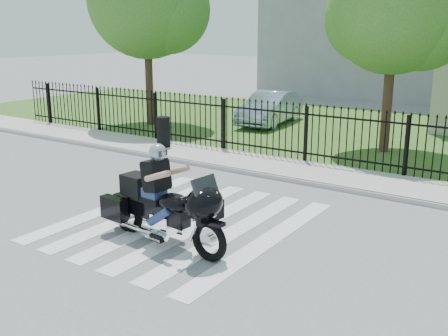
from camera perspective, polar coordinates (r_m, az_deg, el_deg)
The scene contains 11 objects.
ground at distance 11.42m, azimuth -4.30°, elevation -5.87°, with size 120.00×120.00×0.00m, color slate.
crosswalk at distance 11.41m, azimuth -4.30°, elevation -5.85°, with size 5.00×5.50×0.01m, color silver, non-canonical shape.
sidewalk at distance 15.44m, azimuth 7.19°, elevation -0.13°, with size 40.00×2.00×0.12m, color #ADAAA3.
curb at distance 14.59m, azimuth 5.41°, elevation -0.99°, with size 40.00×0.12×0.12m, color #ADAAA3.
grass_strip at distance 21.79m, azimuth 15.55°, elevation 3.73°, with size 40.00×12.00×0.02m, color #2F531C.
iron_fence at distance 16.13m, azimuth 8.89°, elevation 3.53°, with size 26.00×0.04×1.80m.
tree_left at distance 22.68m, azimuth -8.46°, elevation 17.65°, with size 4.80×4.80×7.58m.
tree_mid at distance 18.11m, azimuth 18.10°, elevation 16.21°, with size 4.20×4.20×6.78m.
motorcycle_rider at distance 10.10m, azimuth -6.80°, elevation -3.78°, with size 3.05×1.15×2.02m.
parked_car at distance 22.83m, azimuth 5.03°, elevation 6.53°, with size 1.48×4.25×1.40m, color #95AABB.
litter_bin at distance 18.00m, azimuth -6.61°, elevation 3.93°, with size 0.46×0.46×1.03m, color black.
Camera 1 is at (6.63, -8.36, 4.06)m, focal length 42.00 mm.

